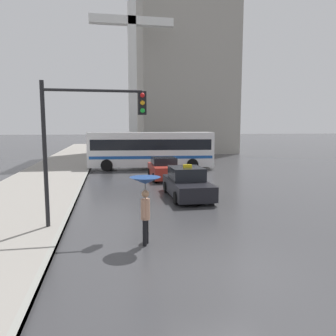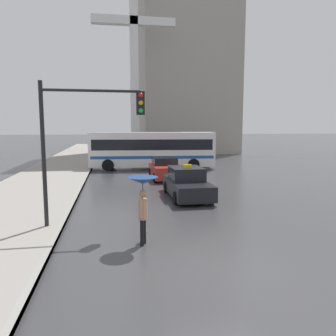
# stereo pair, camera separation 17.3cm
# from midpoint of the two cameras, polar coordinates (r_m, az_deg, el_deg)

# --- Properties ---
(ground_plane) EXTENTS (300.00, 300.00, 0.00)m
(ground_plane) POSITION_cam_midpoint_polar(r_m,az_deg,el_deg) (8.72, 8.69, -17.11)
(ground_plane) COLOR #38383A
(taxi) EXTENTS (1.91, 4.46, 1.69)m
(taxi) POSITION_cam_midpoint_polar(r_m,az_deg,el_deg) (16.72, 3.04, -2.75)
(taxi) COLOR black
(taxi) RESTS_ON ground_plane
(sedan_red) EXTENTS (1.91, 4.00, 1.47)m
(sedan_red) POSITION_cam_midpoint_polar(r_m,az_deg,el_deg) (22.57, -0.91, -0.17)
(sedan_red) COLOR #A52D23
(sedan_red) RESTS_ON ground_plane
(city_bus) EXTENTS (10.56, 3.41, 3.11)m
(city_bus) POSITION_cam_midpoint_polar(r_m,az_deg,el_deg) (27.88, -3.16, 3.40)
(city_bus) COLOR silver
(city_bus) RESTS_ON ground_plane
(pedestrian_with_umbrella) EXTENTS (0.93, 0.93, 2.09)m
(pedestrian_with_umbrella) POSITION_cam_midpoint_polar(r_m,az_deg,el_deg) (9.85, -4.48, -4.17)
(pedestrian_with_umbrella) COLOR black
(pedestrian_with_umbrella) RESTS_ON ground_plane
(traffic_light) EXTENTS (3.50, 0.38, 5.09)m
(traffic_light) POSITION_cam_midpoint_polar(r_m,az_deg,el_deg) (11.56, -14.14, 6.90)
(traffic_light) COLOR black
(traffic_light) RESTS_ON ground_plane
(building_tower_near) EXTENTS (12.73, 11.20, 32.65)m
(building_tower_near) POSITION_cam_midpoint_polar(r_m,az_deg,el_deg) (49.40, 2.72, 22.15)
(building_tower_near) COLOR #A39E93
(building_tower_near) RESTS_ON ground_plane
(monument_cross) EXTENTS (9.31, 0.90, 21.16)m
(monument_cross) POSITION_cam_midpoint_polar(r_m,az_deg,el_deg) (39.19, -6.40, 19.57)
(monument_cross) COLOR white
(monument_cross) RESTS_ON ground_plane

